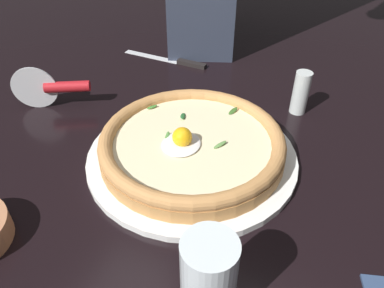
% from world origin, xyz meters
% --- Properties ---
extents(ground_plane, '(2.40, 2.40, 0.03)m').
position_xyz_m(ground_plane, '(0.00, 0.00, -0.01)').
color(ground_plane, black).
rests_on(ground_plane, ground).
extents(pizza_plate, '(0.36, 0.36, 0.01)m').
position_xyz_m(pizza_plate, '(0.04, 0.03, 0.01)').
color(pizza_plate, white).
rests_on(pizza_plate, ground).
extents(pizza, '(0.31, 0.31, 0.06)m').
position_xyz_m(pizza, '(0.04, 0.03, 0.03)').
color(pizza, '#BE8347').
rests_on(pizza, pizza_plate).
extents(pizza_cutter, '(0.08, 0.14, 0.09)m').
position_xyz_m(pizza_cutter, '(-0.01, -0.29, 0.04)').
color(pizza_cutter, silver).
rests_on(pizza_cutter, ground).
extents(table_knife, '(0.03, 0.23, 0.01)m').
position_xyz_m(table_knife, '(-0.29, -0.14, 0.00)').
color(table_knife, silver).
rests_on(table_knife, ground).
extents(drinking_glass, '(0.06, 0.06, 0.12)m').
position_xyz_m(drinking_glass, '(0.28, 0.15, 0.05)').
color(drinking_glass, silver).
rests_on(drinking_glass, ground).
extents(pepper_shaker, '(0.03, 0.03, 0.09)m').
position_xyz_m(pepper_shaker, '(-0.17, 0.17, 0.04)').
color(pepper_shaker, silver).
rests_on(pepper_shaker, ground).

